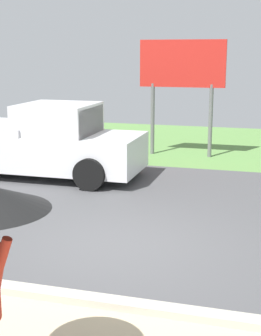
% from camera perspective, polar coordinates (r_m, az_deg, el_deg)
% --- Properties ---
extents(ground_plane, '(40.00, 22.00, 0.20)m').
position_cam_1_polar(ground_plane, '(11.28, 2.83, -3.55)').
color(ground_plane, '#4C4C4F').
extents(pickup_truck, '(5.20, 2.28, 1.88)m').
position_cam_1_polar(pickup_truck, '(13.23, -9.91, 2.84)').
color(pickup_truck, silver).
rests_on(pickup_truck, ground_plane).
extents(roadside_billboard, '(2.60, 0.12, 3.50)m').
position_cam_1_polar(roadside_billboard, '(15.54, 5.84, 10.69)').
color(roadside_billboard, slate).
rests_on(roadside_billboard, ground_plane).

